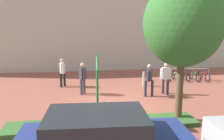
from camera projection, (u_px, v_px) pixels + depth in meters
name	position (u px, v px, depth m)	size (l,w,h in m)	color
ground_plane	(117.00, 103.00, 10.64)	(60.00, 60.00, 0.00)	brown
building_facade	(99.00, 10.00, 18.46)	(28.00, 1.20, 10.00)	#B2ADA3
planter_strip	(103.00, 124.00, 8.13)	(7.00, 1.10, 0.16)	#336028
tree_sidewalk	(183.00, 24.00, 8.02)	(2.89, 2.89, 5.30)	brown
parking_sign_post	(97.00, 81.00, 7.80)	(0.08, 0.36, 2.63)	#2D7238
bike_at_sign	(96.00, 117.00, 8.14)	(1.66, 0.50, 0.86)	black
bike_rack_cluster	(185.00, 75.00, 15.27)	(3.18, 1.91, 0.83)	#99999E
bollard_steel	(144.00, 79.00, 13.72)	(0.16, 0.16, 0.90)	#ADADB2
person_suited_dark	(149.00, 78.00, 11.55)	(0.50, 0.53, 1.72)	#2D2D38
person_shirt_blue	(166.00, 76.00, 11.93)	(0.60, 0.49, 1.72)	#2D2D38
person_suited_navy	(83.00, 76.00, 11.95)	(0.35, 0.58, 1.72)	#383342
person_shirt_white	(62.00, 71.00, 13.50)	(0.34, 0.59, 1.72)	black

